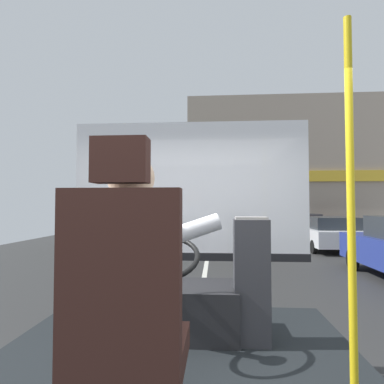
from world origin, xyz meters
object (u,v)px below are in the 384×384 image
(steering_console, at_px, (170,307))
(fare_box, at_px, (251,280))
(driver_seat, at_px, (126,323))
(bus_driver, at_px, (133,267))
(parked_car_white, at_px, (329,233))
(parked_car_red, at_px, (301,225))
(handrail_pole, at_px, (351,203))

(steering_console, distance_m, fare_box, 0.70)
(driver_seat, height_order, bus_driver, driver_seat)
(parked_car_white, xyz_separation_m, parked_car_red, (0.07, 4.50, 0.01))
(steering_console, relative_size, parked_car_white, 0.29)
(bus_driver, relative_size, steering_console, 0.75)
(handrail_pole, distance_m, parked_car_white, 11.90)
(handrail_pole, bearing_deg, parked_car_white, 72.10)
(steering_console, bearing_deg, driver_seat, -90.00)
(bus_driver, xyz_separation_m, parked_car_white, (4.77, 11.70, -0.79))
(parked_car_white, distance_m, parked_car_red, 4.50)
(handrail_pole, bearing_deg, bus_driver, -159.31)
(handrail_pole, bearing_deg, parked_car_red, 76.77)
(handrail_pole, height_order, parked_car_red, handrail_pole)
(parked_car_white, bearing_deg, bus_driver, -112.18)
(fare_box, distance_m, parked_car_red, 15.68)
(steering_console, height_order, handrail_pole, handrail_pole)
(driver_seat, height_order, steering_console, driver_seat)
(steering_console, height_order, fare_box, fare_box)
(handrail_pole, bearing_deg, steering_console, 145.07)
(parked_car_white, height_order, parked_car_red, parked_car_red)
(fare_box, xyz_separation_m, parked_car_white, (4.12, 10.60, -0.50))
(fare_box, relative_size, parked_car_white, 0.25)
(handrail_pole, bearing_deg, fare_box, 125.68)
(parked_car_red, bearing_deg, fare_box, -105.51)
(bus_driver, bearing_deg, handrail_pole, 20.69)
(steering_console, height_order, parked_car_red, steering_console)
(parked_car_red, bearing_deg, driver_seat, -106.52)
(driver_seat, xyz_separation_m, steering_console, (-0.00, 1.32, -0.34))
(parked_car_red, bearing_deg, steering_console, -107.89)
(handrail_pole, height_order, parked_car_white, handrail_pole)
(parked_car_white, bearing_deg, parked_car_red, 89.16)
(handrail_pole, height_order, fare_box, handrail_pole)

